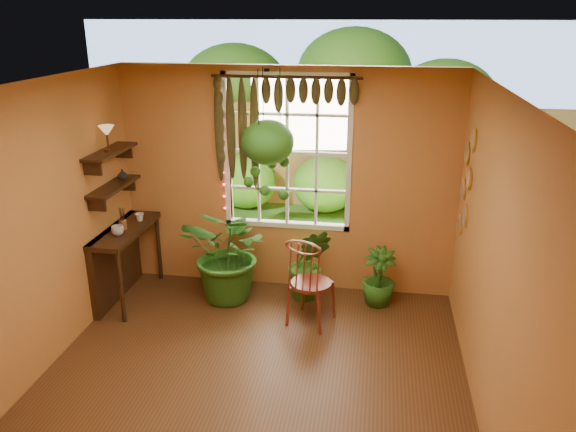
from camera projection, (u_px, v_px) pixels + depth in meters
name	position (u px, v px, depth m)	size (l,w,h in m)	color
floor	(246.00, 396.00, 5.05)	(4.50, 4.50, 0.00)	#513117
ceiling	(237.00, 92.00, 4.13)	(4.50, 4.50, 0.00)	white
wall_back	(287.00, 182.00, 6.68)	(4.00, 4.00, 0.00)	#B87B3F
wall_left	(19.00, 244.00, 4.89)	(4.50, 4.50, 0.00)	#B87B3F
wall_right	(497.00, 276.00, 4.29)	(4.50, 4.50, 0.00)	#B87B3F
window	(287.00, 153.00, 6.59)	(1.52, 0.10, 1.86)	white
valance_vine	(278.00, 105.00, 6.29)	(1.70, 0.12, 1.10)	#321A0D
string_lights	(222.00, 148.00, 6.60)	(0.03, 0.03, 1.54)	#FF2633
wall_plates	(466.00, 185.00, 5.88)	(0.04, 0.32, 1.10)	beige
counter_ledge	(119.00, 255.00, 6.63)	(0.40, 1.20, 0.90)	#321A0D
shelf_lower	(114.00, 186.00, 6.34)	(0.25, 0.90, 0.04)	#321A0D
shelf_upper	(110.00, 152.00, 6.20)	(0.25, 0.90, 0.04)	#321A0D
backyard	(337.00, 120.00, 10.95)	(14.00, 10.00, 12.00)	#2A5F1B
windsor_chair	(310.00, 295.00, 6.13)	(0.57, 0.58, 1.20)	maroon
potted_plant_left	(231.00, 253.00, 6.56)	(1.08, 0.94, 1.20)	#184E15
potted_plant_mid	(309.00, 264.00, 6.62)	(0.50, 0.41, 0.92)	#184E15
potted_plant_right	(379.00, 277.00, 6.54)	(0.39, 0.39, 0.69)	#184E15
hanging_basket	(268.00, 147.00, 6.19)	(0.58, 0.58, 1.44)	black
cup_a	(117.00, 230.00, 6.27)	(0.14, 0.14, 0.11)	silver
cup_b	(140.00, 217.00, 6.70)	(0.10, 0.10, 0.09)	beige
brush_jar	(122.00, 219.00, 6.42)	(0.09, 0.09, 0.32)	brown
shelf_vase	(122.00, 174.00, 6.52)	(0.12, 0.12, 0.12)	#B2AD99
tiffany_lamp	(107.00, 132.00, 6.06)	(0.17, 0.17, 0.29)	#583519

